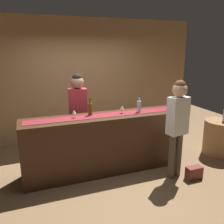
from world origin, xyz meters
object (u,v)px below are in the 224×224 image
wine_bottle_clear (139,106)px  wine_glass_near_customer (122,108)px  wine_glass_mid_counter (74,112)px  round_side_table (220,138)px  customer_sipping (178,119)px  wine_bottle_amber (90,109)px  bartender (78,108)px  handbag (194,173)px

wine_bottle_clear → wine_glass_near_customer: size_ratio=2.10×
wine_glass_mid_counter → round_side_table: bearing=-4.5°
wine_bottle_clear → round_side_table: bearing=-6.3°
wine_glass_near_customer → customer_sipping: bearing=-43.0°
wine_bottle_amber → wine_glass_mid_counter: bearing=-167.3°
wine_bottle_clear → customer_sipping: 0.76m
wine_bottle_clear → bartender: bearing=149.8°
bartender → customer_sipping: 1.87m
bartender → handbag: bearing=146.6°
handbag → customer_sipping: bearing=145.0°
wine_bottle_amber → round_side_table: (2.73, -0.31, -0.79)m
wine_glass_mid_counter → round_side_table: (3.03, -0.24, -0.78)m
wine_bottle_amber → round_side_table: 2.86m
wine_glass_near_customer → round_side_table: size_ratio=0.19×
wine_bottle_amber → handbag: bearing=-31.1°
wine_bottle_amber → wine_glass_mid_counter: (-0.30, -0.07, -0.01)m
round_side_table → customer_sipping: bearing=-162.7°
wine_bottle_clear → handbag: wine_bottle_clear is taller
wine_glass_near_customer → wine_glass_mid_counter: (-0.87, 0.01, 0.00)m
bartender → wine_glass_mid_counter: bearing=77.9°
bartender → handbag: size_ratio=6.21×
wine_glass_mid_counter → bartender: bearing=70.8°
bartender → customer_sipping: bearing=145.6°
bartender → round_side_table: size_ratio=2.35×
wine_bottle_clear → handbag: size_ratio=1.08×
wine_bottle_clear → wine_bottle_amber: (-0.90, 0.11, 0.00)m
customer_sipping → handbag: 1.00m
wine_bottle_clear → wine_bottle_amber: same height
wine_glass_near_customer → round_side_table: (2.16, -0.23, -0.78)m
customer_sipping → wine_glass_mid_counter: bearing=147.1°
wine_bottle_clear → customer_sipping: customer_sipping is taller
bartender → round_side_table: bearing=171.5°
wine_bottle_clear → round_side_table: wine_bottle_clear is taller
round_side_table → wine_glass_near_customer: bearing=174.0°
customer_sipping → wine_bottle_clear: bearing=111.5°
wine_bottle_clear → customer_sipping: (0.39, -0.65, -0.11)m
wine_bottle_clear → wine_bottle_amber: bearing=173.3°
wine_bottle_clear → handbag: 1.50m
wine_glass_mid_counter → handbag: bearing=-25.2°
wine_glass_mid_counter → handbag: wine_glass_mid_counter is taller
bartender → customer_sipping: (1.40, -1.24, -0.03)m
bartender → round_side_table: bartender is taller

